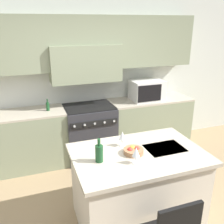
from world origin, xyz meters
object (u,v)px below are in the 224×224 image
wine_glass_far (122,136)px  oil_bottle_on_counter (48,106)px  wine_bottle (99,153)px  wine_glass_near (136,153)px  range_stove (90,132)px  microwave (147,90)px  fruit_bowl (133,151)px

wine_glass_far → oil_bottle_on_counter: bearing=115.3°
wine_bottle → oil_bottle_on_counter: size_ratio=1.36×
wine_glass_near → range_stove: bearing=90.4°
range_stove → wine_bottle: size_ratio=3.65×
microwave → range_stove: bearing=-179.0°
wine_bottle → wine_glass_far: bearing=35.0°
wine_bottle → wine_glass_far: size_ratio=1.44×
range_stove → oil_bottle_on_counter: oil_bottle_on_counter is taller
fruit_bowl → wine_bottle: bearing=-174.8°
range_stove → fruit_bowl: size_ratio=4.26×
microwave → wine_glass_far: (-1.07, -1.49, -0.08)m
range_stove → microwave: bearing=1.0°
range_stove → wine_bottle: bearing=-100.9°
fruit_bowl → microwave: bearing=59.1°
wine_bottle → wine_glass_far: (0.36, 0.25, 0.02)m
wine_glass_near → wine_glass_far: size_ratio=1.00×
wine_glass_far → oil_bottle_on_counter: size_ratio=0.94×
wine_bottle → oil_bottle_on_counter: bearing=101.2°
range_stove → fruit_bowl: bearing=-87.5°
oil_bottle_on_counter → fruit_bowl: bearing=-66.2°
microwave → fruit_bowl: size_ratio=2.57×
range_stove → microwave: microwave is taller
microwave → fruit_bowl: bearing=-120.9°
microwave → wine_glass_far: 1.84m
microwave → wine_glass_near: microwave is taller
wine_glass_far → fruit_bowl: 0.24m
wine_glass_near → oil_bottle_on_counter: 2.01m
range_stove → fruit_bowl: fruit_bowl is taller
wine_glass_near → fruit_bowl: wine_glass_near is taller
range_stove → wine_glass_near: 1.97m
range_stove → fruit_bowl: 1.76m
range_stove → wine_glass_near: wine_glass_near is taller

